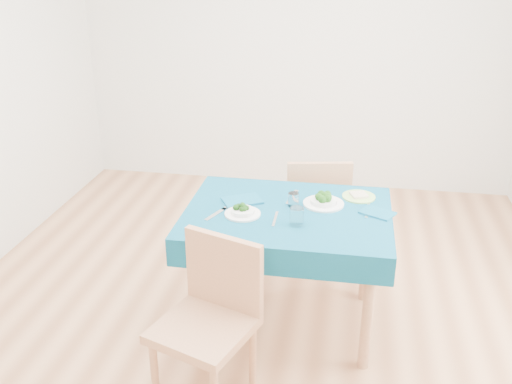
% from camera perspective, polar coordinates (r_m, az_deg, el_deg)
% --- Properties ---
extents(room_shell, '(4.02, 4.52, 2.73)m').
position_cam_1_polar(room_shell, '(3.11, 0.00, 8.45)').
color(room_shell, '#A96E46').
rests_on(room_shell, ground).
extents(table, '(1.16, 0.88, 0.76)m').
position_cam_1_polar(table, '(3.44, 3.06, -7.66)').
color(table, navy).
rests_on(table, ground).
extents(chair_near, '(0.57, 0.60, 1.09)m').
position_cam_1_polar(chair_near, '(2.81, -5.40, -11.58)').
color(chair_near, '#AD7751').
rests_on(chair_near, ground).
extents(chair_far, '(0.51, 0.54, 1.07)m').
position_cam_1_polar(chair_far, '(4.04, 5.94, -0.26)').
color(chair_far, '#AD7751').
rests_on(chair_far, ground).
extents(bowl_near, '(0.20, 0.20, 0.06)m').
position_cam_1_polar(bowl_near, '(3.20, -1.35, -1.80)').
color(bowl_near, white).
rests_on(bowl_near, table).
extents(bowl_far, '(0.24, 0.24, 0.07)m').
position_cam_1_polar(bowl_far, '(3.34, 6.79, -0.69)').
color(bowl_far, white).
rests_on(bowl_far, table).
extents(fork_near, '(0.09, 0.18, 0.00)m').
position_cam_1_polar(fork_near, '(3.22, -4.06, -2.21)').
color(fork_near, silver).
rests_on(fork_near, table).
extents(knife_near, '(0.02, 0.19, 0.00)m').
position_cam_1_polar(knife_near, '(3.16, 1.93, -2.69)').
color(knife_near, silver).
rests_on(knife_near, table).
extents(fork_far, '(0.06, 0.20, 0.00)m').
position_cam_1_polar(fork_far, '(3.43, 3.62, -0.56)').
color(fork_far, silver).
rests_on(fork_far, table).
extents(knife_far, '(0.03, 0.21, 0.00)m').
position_cam_1_polar(knife_far, '(3.32, 11.09, -1.80)').
color(knife_far, silver).
rests_on(knife_far, table).
extents(napkin_near, '(0.27, 0.24, 0.01)m').
position_cam_1_polar(napkin_near, '(3.37, -1.41, -0.86)').
color(napkin_near, '#0D5170').
rests_on(napkin_near, table).
extents(napkin_far, '(0.22, 0.20, 0.01)m').
position_cam_1_polar(napkin_far, '(3.29, 12.06, -2.05)').
color(napkin_far, '#0D5170').
rests_on(napkin_far, table).
extents(tumbler_center, '(0.06, 0.06, 0.08)m').
position_cam_1_polar(tumbler_center, '(3.31, 3.76, -0.76)').
color(tumbler_center, white).
rests_on(tumbler_center, table).
extents(tumbler_side, '(0.08, 0.08, 0.10)m').
position_cam_1_polar(tumbler_side, '(3.09, 4.08, -2.44)').
color(tumbler_side, white).
rests_on(tumbler_side, table).
extents(side_plate, '(0.20, 0.20, 0.01)m').
position_cam_1_polar(side_plate, '(3.48, 10.24, -0.46)').
color(side_plate, '#9DD467').
rests_on(side_plate, table).
extents(bread_slice, '(0.12, 0.12, 0.01)m').
position_cam_1_polar(bread_slice, '(3.48, 10.25, -0.28)').
color(bread_slice, beige).
rests_on(bread_slice, side_plate).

